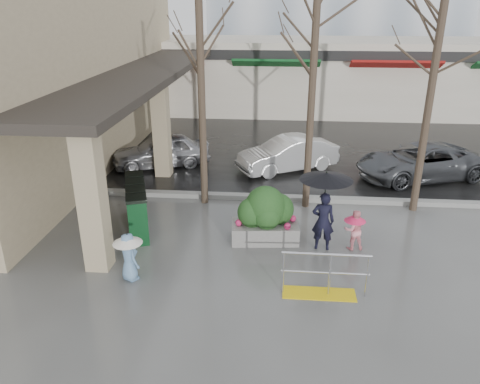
# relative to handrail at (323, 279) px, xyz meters

# --- Properties ---
(ground) EXTENTS (120.00, 120.00, 0.00)m
(ground) POSITION_rel_handrail_xyz_m (-1.36, 1.20, -0.38)
(ground) COLOR #51514F
(ground) RESTS_ON ground
(street_asphalt) EXTENTS (120.00, 36.00, 0.01)m
(street_asphalt) POSITION_rel_handrail_xyz_m (-1.36, 23.20, -0.37)
(street_asphalt) COLOR black
(street_asphalt) RESTS_ON ground
(curb) EXTENTS (120.00, 0.30, 0.15)m
(curb) POSITION_rel_handrail_xyz_m (-1.36, 5.20, -0.30)
(curb) COLOR gray
(curb) RESTS_ON ground
(near_building) EXTENTS (6.00, 18.00, 8.00)m
(near_building) POSITION_rel_handrail_xyz_m (-10.36, 9.20, 3.62)
(near_building) COLOR tan
(near_building) RESTS_ON ground
(canopy_slab) EXTENTS (2.80, 18.00, 0.25)m
(canopy_slab) POSITION_rel_handrail_xyz_m (-6.16, 9.20, 3.25)
(canopy_slab) COLOR #2D2823
(canopy_slab) RESTS_ON pillar_front
(pillar_front) EXTENTS (0.55, 0.55, 3.50)m
(pillar_front) POSITION_rel_handrail_xyz_m (-5.26, 0.70, 1.37)
(pillar_front) COLOR tan
(pillar_front) RESTS_ON ground
(pillar_back) EXTENTS (0.55, 0.55, 3.50)m
(pillar_back) POSITION_rel_handrail_xyz_m (-5.26, 7.20, 1.37)
(pillar_back) COLOR tan
(pillar_back) RESTS_ON ground
(storefront_row) EXTENTS (34.00, 6.74, 4.00)m
(storefront_row) POSITION_rel_handrail_xyz_m (0.64, 19.17, 1.64)
(storefront_row) COLOR beige
(storefront_row) RESTS_ON ground
(handrail) EXTENTS (1.90, 0.50, 1.03)m
(handrail) POSITION_rel_handrail_xyz_m (0.00, 0.00, 0.00)
(handrail) COLOR yellow
(handrail) RESTS_ON ground
(tree_west) EXTENTS (3.20, 3.20, 6.80)m
(tree_west) POSITION_rel_handrail_xyz_m (-3.36, 4.80, 4.71)
(tree_west) COLOR #382B21
(tree_west) RESTS_ON ground
(tree_midwest) EXTENTS (3.20, 3.20, 7.00)m
(tree_midwest) POSITION_rel_handrail_xyz_m (-0.16, 4.80, 4.86)
(tree_midwest) COLOR #382B21
(tree_midwest) RESTS_ON ground
(tree_mideast) EXTENTS (3.20, 3.20, 6.50)m
(tree_mideast) POSITION_rel_handrail_xyz_m (3.14, 4.80, 4.48)
(tree_mideast) COLOR #382B21
(tree_mideast) RESTS_ON ground
(woman) EXTENTS (1.33, 1.33, 2.14)m
(woman) POSITION_rel_handrail_xyz_m (0.14, 2.08, 1.00)
(woman) COLOR black
(woman) RESTS_ON ground
(child_pink) EXTENTS (0.59, 0.56, 1.08)m
(child_pink) POSITION_rel_handrail_xyz_m (0.94, 2.15, 0.23)
(child_pink) COLOR pink
(child_pink) RESTS_ON ground
(child_blue) EXTENTS (0.68, 0.68, 1.16)m
(child_blue) POSITION_rel_handrail_xyz_m (-4.36, 0.23, 0.32)
(child_blue) COLOR #6A94BD
(child_blue) RESTS_ON ground
(planter) EXTENTS (1.84, 1.08, 1.54)m
(planter) POSITION_rel_handrail_xyz_m (-1.34, 2.43, 0.36)
(planter) COLOR slate
(planter) RESTS_ON ground
(news_boxes) EXTENTS (1.25, 2.40, 1.31)m
(news_boxes) POSITION_rel_handrail_xyz_m (-4.95, 2.85, 0.28)
(news_boxes) COLOR #0E3E1B
(news_boxes) RESTS_ON ground
(car_a) EXTENTS (3.99, 2.75, 1.26)m
(car_a) POSITION_rel_handrail_xyz_m (-5.60, 8.17, 0.25)
(car_a) COLOR #9F9FA4
(car_a) RESTS_ON ground
(car_b) EXTENTS (3.99, 3.03, 1.26)m
(car_b) POSITION_rel_handrail_xyz_m (-0.72, 8.15, 0.25)
(car_b) COLOR white
(car_b) RESTS_ON ground
(car_c) EXTENTS (4.97, 3.44, 1.26)m
(car_c) POSITION_rel_handrail_xyz_m (4.01, 7.67, 0.25)
(car_c) COLOR #4F5155
(car_c) RESTS_ON ground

